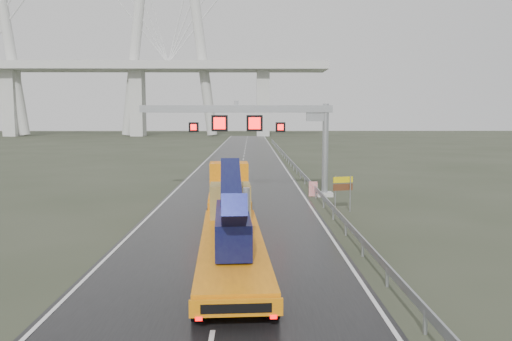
{
  "coord_description": "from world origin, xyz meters",
  "views": [
    {
      "loc": [
        1.11,
        -20.66,
        6.2
      ],
      "look_at": [
        1.4,
        7.13,
        3.2
      ],
      "focal_mm": 35.0,
      "sensor_mm": 36.0,
      "label": 1
    }
  ],
  "objects_px": {
    "sign_gantry": "(264,124)",
    "exit_sign_pair": "(343,187)",
    "striped_barrier": "(313,189)",
    "heavy_haul_truck": "(231,211)"
  },
  "relations": [
    {
      "from": "sign_gantry",
      "to": "heavy_haul_truck",
      "type": "bearing_deg",
      "value": -97.72
    },
    {
      "from": "heavy_haul_truck",
      "to": "exit_sign_pair",
      "type": "relative_size",
      "value": 7.55
    },
    {
      "from": "heavy_haul_truck",
      "to": "striped_barrier",
      "type": "xyz_separation_m",
      "value": [
        5.88,
        14.72,
        -1.04
      ]
    },
    {
      "from": "sign_gantry",
      "to": "striped_barrier",
      "type": "height_order",
      "value": "sign_gantry"
    },
    {
      "from": "sign_gantry",
      "to": "striped_barrier",
      "type": "xyz_separation_m",
      "value": [
        3.9,
        0.05,
        -5.05
      ]
    },
    {
      "from": "heavy_haul_truck",
      "to": "exit_sign_pair",
      "type": "distance_m",
      "value": 10.84
    },
    {
      "from": "sign_gantry",
      "to": "exit_sign_pair",
      "type": "bearing_deg",
      "value": -51.88
    },
    {
      "from": "sign_gantry",
      "to": "exit_sign_pair",
      "type": "relative_size",
      "value": 6.33
    },
    {
      "from": "heavy_haul_truck",
      "to": "exit_sign_pair",
      "type": "xyz_separation_m",
      "value": [
        7.02,
        8.26,
        0.04
      ]
    },
    {
      "from": "heavy_haul_truck",
      "to": "striped_barrier",
      "type": "bearing_deg",
      "value": 65.02
    }
  ]
}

